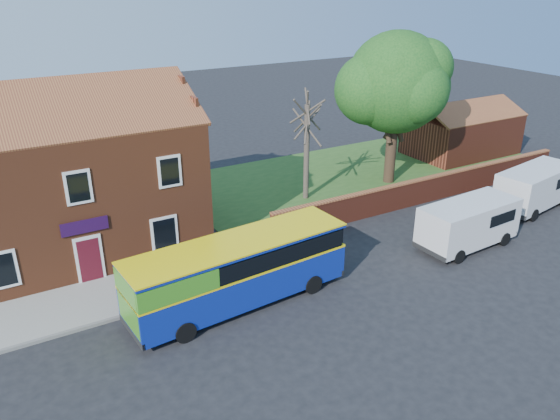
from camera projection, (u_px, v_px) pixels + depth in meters
ground at (313, 320)px, 21.98m from camera, size 120.00×120.00×0.00m
pavement at (102, 299)px, 23.33m from camera, size 18.00×3.50×0.12m
kerb at (113, 319)px, 21.93m from camera, size 18.00×0.15×0.14m
grass_strip at (367, 172)px, 38.24m from camera, size 26.00×12.00×0.04m
shop_building at (65, 184)px, 26.54m from camera, size 12.30×8.13×10.50m
boundary_wall at (429, 189)px, 33.16m from camera, size 22.00×0.38×1.60m
outbuilding at (461, 133)px, 41.72m from camera, size 8.20×5.06×4.17m
bus at (232, 271)px, 22.35m from camera, size 9.69×3.17×2.91m
van_near at (469, 222)px, 27.45m from camera, size 5.51×2.47×2.37m
van_far at (535, 186)px, 32.02m from camera, size 5.80×3.05×2.43m
large_tree at (395, 85)px, 34.17m from camera, size 8.00×6.33×9.76m
bare_tree at (307, 147)px, 32.59m from camera, size 2.40×2.86×6.40m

